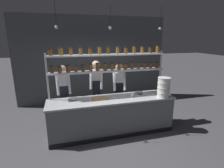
# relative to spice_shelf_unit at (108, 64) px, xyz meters

# --- Properties ---
(ground_plane) EXTENTS (40.00, 40.00, 0.00)m
(ground_plane) POSITION_rel_spice_shelf_unit_xyz_m (0.01, -0.33, -1.74)
(ground_plane) COLOR #4C4C51
(back_wall) EXTENTS (5.56, 0.12, 3.16)m
(back_wall) POSITION_rel_spice_shelf_unit_xyz_m (0.01, 2.20, -0.16)
(back_wall) COLOR #4C5156
(back_wall) RESTS_ON ground_plane
(prep_counter) EXTENTS (3.16, 0.76, 0.92)m
(prep_counter) POSITION_rel_spice_shelf_unit_xyz_m (0.01, -0.33, -1.28)
(prep_counter) COLOR slate
(prep_counter) RESTS_ON ground_plane
(spice_shelf_unit) EXTENTS (3.04, 0.28, 2.19)m
(spice_shelf_unit) POSITION_rel_spice_shelf_unit_xyz_m (0.00, 0.00, 0.00)
(spice_shelf_unit) COLOR #B7BABF
(spice_shelf_unit) RESTS_ON ground_plane
(chef_left) EXTENTS (0.38, 0.31, 1.71)m
(chef_left) POSITION_rel_spice_shelf_unit_xyz_m (-1.15, 0.30, -0.75)
(chef_left) COLOR black
(chef_left) RESTS_ON ground_plane
(chef_center) EXTENTS (0.40, 0.34, 1.77)m
(chef_center) POSITION_rel_spice_shelf_unit_xyz_m (-0.24, 0.44, -0.70)
(chef_center) COLOR black
(chef_center) RESTS_ON ground_plane
(chef_right) EXTENTS (0.39, 0.32, 1.68)m
(chef_right) POSITION_rel_spice_shelf_unit_xyz_m (0.39, 0.30, -0.77)
(chef_right) COLOR black
(chef_right) RESTS_ON ground_plane
(container_stack) EXTENTS (0.32, 0.32, 0.51)m
(container_stack) POSITION_rel_spice_shelf_unit_xyz_m (1.30, -0.56, -0.57)
(container_stack) COLOR white
(container_stack) RESTS_ON prep_counter
(cutting_board) EXTENTS (0.40, 0.26, 0.02)m
(cutting_board) POSITION_rel_spice_shelf_unit_xyz_m (-0.29, -0.28, -0.81)
(cutting_board) COLOR #A88456
(cutting_board) RESTS_ON prep_counter
(prep_bowl_near_left) EXTENTS (0.20, 0.20, 0.05)m
(prep_bowl_near_left) POSITION_rel_spice_shelf_unit_xyz_m (0.81, -0.16, -0.79)
(prep_bowl_near_left) COLOR #B2B7BC
(prep_bowl_near_left) RESTS_ON prep_counter
(prep_bowl_center_front) EXTENTS (0.19, 0.19, 0.05)m
(prep_bowl_center_front) POSITION_rel_spice_shelf_unit_xyz_m (-0.93, -0.21, -0.80)
(prep_bowl_center_front) COLOR white
(prep_bowl_center_front) RESTS_ON prep_counter
(serving_cup_front) EXTENTS (0.08, 0.08, 0.10)m
(serving_cup_front) POSITION_rel_spice_shelf_unit_xyz_m (0.53, -0.36, -0.77)
(serving_cup_front) COLOR silver
(serving_cup_front) RESTS_ON prep_counter
(pendant_light_row) EXTENTS (2.47, 0.07, 0.54)m
(pendant_light_row) POSITION_rel_spice_shelf_unit_xyz_m (-0.00, -0.33, 0.88)
(pendant_light_row) COLOR black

